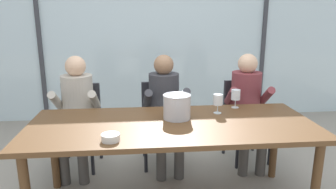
# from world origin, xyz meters

# --- Properties ---
(ground) EXTENTS (14.00, 14.00, 0.00)m
(ground) POSITION_xyz_m (0.00, 1.00, 0.00)
(ground) COLOR #9E9384
(window_glass_panel) EXTENTS (7.53, 0.03, 2.60)m
(window_glass_panel) POSITION_xyz_m (0.00, 2.41, 1.30)
(window_glass_panel) COLOR silver
(window_glass_panel) RESTS_ON ground
(window_mullion_left) EXTENTS (0.06, 0.06, 2.60)m
(window_mullion_left) POSITION_xyz_m (-1.69, 2.39, 1.30)
(window_mullion_left) COLOR #38383D
(window_mullion_left) RESTS_ON ground
(window_mullion_right) EXTENTS (0.06, 0.06, 2.60)m
(window_mullion_right) POSITION_xyz_m (1.69, 2.39, 1.30)
(window_mullion_right) COLOR #38383D
(window_mullion_right) RESTS_ON ground
(hillside_vineyard) EXTENTS (13.53, 2.40, 1.57)m
(hillside_vineyard) POSITION_xyz_m (0.00, 5.86, 0.78)
(hillside_vineyard) COLOR #386633
(hillside_vineyard) RESTS_ON ground
(dining_table) EXTENTS (2.33, 0.95, 0.75)m
(dining_table) POSITION_xyz_m (0.00, 0.00, 0.67)
(dining_table) COLOR brown
(dining_table) RESTS_ON ground
(chair_near_curtain) EXTENTS (0.48, 0.48, 0.88)m
(chair_near_curtain) POSITION_xyz_m (-0.91, 0.89, 0.51)
(chair_near_curtain) COLOR #232328
(chair_near_curtain) RESTS_ON ground
(chair_left_of_center) EXTENTS (0.45, 0.45, 0.88)m
(chair_left_of_center) POSITION_xyz_m (-0.02, 0.88, 0.51)
(chair_left_of_center) COLOR #232328
(chair_left_of_center) RESTS_ON ground
(chair_center) EXTENTS (0.49, 0.49, 0.88)m
(chair_center) POSITION_xyz_m (0.92, 0.88, 0.51)
(chair_center) COLOR #232328
(chair_center) RESTS_ON ground
(person_beige_jumper) EXTENTS (0.47, 0.61, 1.20)m
(person_beige_jumper) POSITION_xyz_m (-0.90, 0.75, 0.69)
(person_beige_jumper) COLOR #B7AD9E
(person_beige_jumper) RESTS_ON ground
(person_charcoal_jacket) EXTENTS (0.48, 0.63, 1.20)m
(person_charcoal_jacket) POSITION_xyz_m (0.01, 0.75, 0.69)
(person_charcoal_jacket) COLOR #38383D
(person_charcoal_jacket) RESTS_ON ground
(person_maroon_top) EXTENTS (0.49, 0.63, 1.20)m
(person_maroon_top) POSITION_xyz_m (0.90, 0.75, 0.69)
(person_maroon_top) COLOR brown
(person_maroon_top) RESTS_ON ground
(ice_bucket_primary) EXTENTS (0.24, 0.24, 0.21)m
(ice_bucket_primary) POSITION_xyz_m (0.05, 0.11, 0.85)
(ice_bucket_primary) COLOR #B7B7BC
(ice_bucket_primary) RESTS_ON dining_table
(tasting_bowl) EXTENTS (0.13, 0.13, 0.05)m
(tasting_bowl) POSITION_xyz_m (-0.47, -0.32, 0.77)
(tasting_bowl) COLOR silver
(tasting_bowl) RESTS_ON dining_table
(wine_glass_by_left_taster) EXTENTS (0.08, 0.08, 0.17)m
(wine_glass_by_left_taster) POSITION_xyz_m (0.43, 0.22, 0.86)
(wine_glass_by_left_taster) COLOR silver
(wine_glass_by_left_taster) RESTS_ON dining_table
(wine_glass_near_bucket) EXTENTS (0.08, 0.08, 0.17)m
(wine_glass_near_bucket) POSITION_xyz_m (0.64, 0.37, 0.86)
(wine_glass_near_bucket) COLOR silver
(wine_glass_near_bucket) RESTS_ON dining_table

